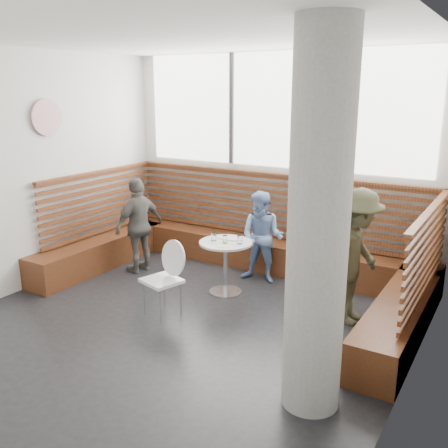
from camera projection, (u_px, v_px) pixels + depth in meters
The scene contains 15 objects.
room at pixel (177, 191), 5.41m from camera, with size 5.00×5.00×3.20m.
booth at pixel (252, 252), 7.18m from camera, with size 5.00×2.50×1.44m.
concrete_column at pixel (318, 227), 3.99m from camera, with size 0.50×0.50×3.20m, color gray.
wall_art at pixel (47, 117), 6.78m from camera, with size 0.50×0.50×0.03m, color white.
cafe_table at pixel (226, 256), 6.64m from camera, with size 0.70×0.70×0.72m.
cafe_chair at pixel (165, 272), 6.01m from camera, with size 0.44×0.43×0.92m.
adult_man at pixel (356, 257), 5.74m from camera, with size 1.04×0.60×1.60m, color #3D3E29.
child_back at pixel (262, 237), 7.02m from camera, with size 0.64×0.49×1.31m, color #7290C5.
child_left at pixel (139, 225), 7.42m from camera, with size 0.83×0.35×1.42m, color #5B5853.
plate_near at pixel (225, 237), 6.76m from camera, with size 0.20×0.20×0.01m, color white.
plate_far at pixel (234, 239), 6.70m from camera, with size 0.22×0.22×0.02m, color white.
glass_left at pixel (214, 236), 6.63m from camera, with size 0.07×0.07×0.11m, color white.
glass_mid at pixel (225, 239), 6.53m from camera, with size 0.06×0.06×0.10m, color white.
glass_right at pixel (240, 239), 6.49m from camera, with size 0.07×0.07×0.11m, color white.
menu_card at pixel (223, 246), 6.40m from camera, with size 0.18×0.13×0.00m, color #A5C64C.
Camera 1 is at (3.19, -4.28, 2.66)m, focal length 40.00 mm.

